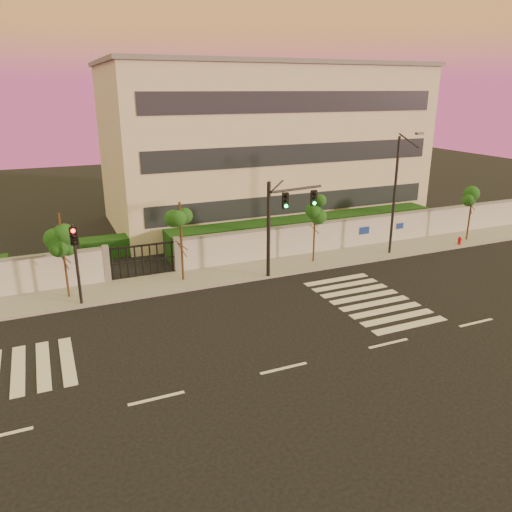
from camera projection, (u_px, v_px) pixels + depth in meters
name	position (u px, v px, depth m)	size (l,w,h in m)	color
ground	(284.00, 368.00, 19.43)	(120.00, 120.00, 0.00)	black
sidewalk	(202.00, 278.00, 28.53)	(60.00, 3.00, 0.15)	gray
perimeter_wall	(195.00, 254.00, 29.56)	(60.00, 0.36, 2.20)	#ABAEB2
hedge_row	(199.00, 243.00, 32.42)	(41.00, 4.25, 1.80)	#173710
institutional_building	(263.00, 144.00, 39.98)	(24.40, 12.40, 12.25)	beige
road_markings	(214.00, 334.00, 22.09)	(57.00, 7.62, 0.02)	silver
street_tree_c	(62.00, 237.00, 24.78)	(1.47, 1.17, 4.57)	#382314
street_tree_d	(181.00, 224.00, 27.08)	(1.59, 1.27, 4.59)	#382314
street_tree_e	(315.00, 213.00, 30.10)	(1.41, 1.12, 4.41)	#382314
street_tree_f	(472.00, 201.00, 34.68)	(1.50, 1.19, 3.97)	#382314
traffic_signal_main	(280.00, 217.00, 27.81)	(3.52, 0.69, 5.59)	black
traffic_signal_secondary	(76.00, 255.00, 24.14)	(0.33, 0.33, 4.24)	black
streetlight_east	(397.00, 190.00, 31.21)	(0.48, 1.92, 7.97)	black
fire_hydrant	(459.00, 242.00, 34.33)	(0.28, 0.27, 0.71)	#B00B13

